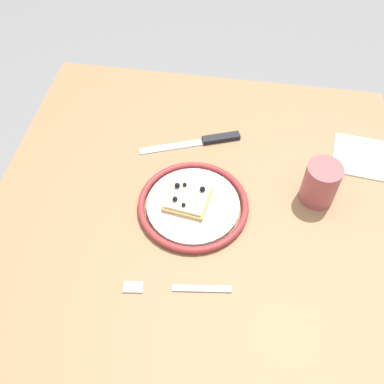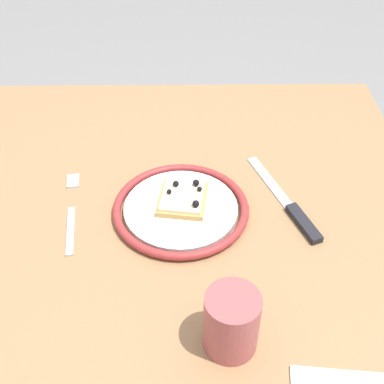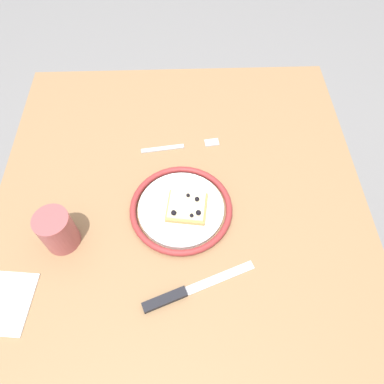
{
  "view_description": "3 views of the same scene",
  "coord_description": "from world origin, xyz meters",
  "px_view_note": "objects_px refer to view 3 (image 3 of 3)",
  "views": [
    {
      "loc": [
        -0.51,
        -0.08,
        1.54
      ],
      "look_at": [
        0.05,
        0.01,
        0.8
      ],
      "focal_mm": 41.71,
      "sensor_mm": 36.0,
      "label": 1
    },
    {
      "loc": [
        0.04,
        -0.64,
        1.39
      ],
      "look_at": [
        0.05,
        0.03,
        0.8
      ],
      "focal_mm": 48.26,
      "sensor_mm": 36.0,
      "label": 2
    },
    {
      "loc": [
        0.44,
        0.01,
        1.49
      ],
      "look_at": [
        0.0,
        0.03,
        0.81
      ],
      "focal_mm": 33.54,
      "sensor_mm": 36.0,
      "label": 3
    }
  ],
  "objects_px": {
    "knife": "(180,294)",
    "pizza_slice_near": "(187,207)",
    "dining_table": "(182,221)",
    "plate": "(181,208)",
    "fork": "(181,146)",
    "cup": "(57,230)"
  },
  "relations": [
    {
      "from": "plate",
      "to": "fork",
      "type": "bearing_deg",
      "value": 178.72
    },
    {
      "from": "fork",
      "to": "knife",
      "type": "bearing_deg",
      "value": -1.26
    },
    {
      "from": "dining_table",
      "to": "plate",
      "type": "xyz_separation_m",
      "value": [
        0.03,
        -0.0,
        0.12
      ]
    },
    {
      "from": "dining_table",
      "to": "fork",
      "type": "relative_size",
      "value": 4.61
    },
    {
      "from": "cup",
      "to": "pizza_slice_near",
      "type": "bearing_deg",
      "value": 103.22
    },
    {
      "from": "knife",
      "to": "dining_table",
      "type": "bearing_deg",
      "value": 178.69
    },
    {
      "from": "knife",
      "to": "fork",
      "type": "relative_size",
      "value": 1.15
    },
    {
      "from": "pizza_slice_near",
      "to": "dining_table",
      "type": "bearing_deg",
      "value": -158.77
    },
    {
      "from": "pizza_slice_near",
      "to": "cup",
      "type": "xyz_separation_m",
      "value": [
        0.06,
        -0.27,
        0.03
      ]
    },
    {
      "from": "knife",
      "to": "pizza_slice_near",
      "type": "bearing_deg",
      "value": 174.52
    },
    {
      "from": "dining_table",
      "to": "pizza_slice_near",
      "type": "bearing_deg",
      "value": 21.23
    },
    {
      "from": "dining_table",
      "to": "pizza_slice_near",
      "type": "height_order",
      "value": "pizza_slice_near"
    },
    {
      "from": "cup",
      "to": "fork",
      "type": "bearing_deg",
      "value": 134.55
    },
    {
      "from": "fork",
      "to": "cup",
      "type": "bearing_deg",
      "value": -45.45
    },
    {
      "from": "dining_table",
      "to": "pizza_slice_near",
      "type": "distance_m",
      "value": 0.14
    },
    {
      "from": "knife",
      "to": "fork",
      "type": "xyz_separation_m",
      "value": [
        -0.38,
        0.01,
        -0.0
      ]
    },
    {
      "from": "knife",
      "to": "cup",
      "type": "relative_size",
      "value": 2.44
    },
    {
      "from": "pizza_slice_near",
      "to": "fork",
      "type": "xyz_separation_m",
      "value": [
        -0.19,
        -0.01,
        -0.02
      ]
    },
    {
      "from": "pizza_slice_near",
      "to": "plate",
      "type": "bearing_deg",
      "value": -104.9
    },
    {
      "from": "dining_table",
      "to": "fork",
      "type": "height_order",
      "value": "fork"
    },
    {
      "from": "plate",
      "to": "knife",
      "type": "distance_m",
      "value": 0.19
    },
    {
      "from": "dining_table",
      "to": "cup",
      "type": "distance_m",
      "value": 0.32
    }
  ]
}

